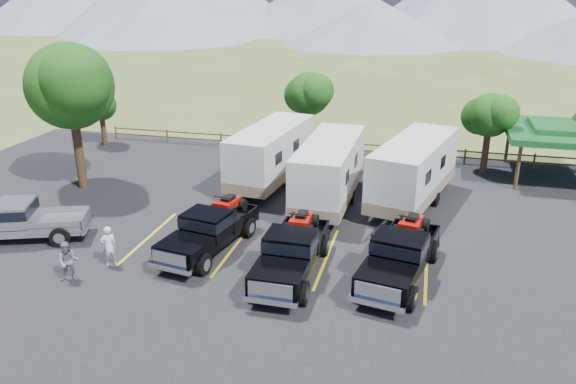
% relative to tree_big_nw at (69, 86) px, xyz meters
% --- Properties ---
extents(ground, '(320.00, 320.00, 0.00)m').
position_rel_tree_big_nw_xyz_m(ground, '(12.55, -9.03, -5.60)').
color(ground, '#425122').
rests_on(ground, ground).
extents(asphalt_lot, '(44.00, 34.00, 0.04)m').
position_rel_tree_big_nw_xyz_m(asphalt_lot, '(12.55, -6.03, -5.58)').
color(asphalt_lot, black).
rests_on(asphalt_lot, ground).
extents(stall_lines, '(12.12, 5.50, 0.01)m').
position_rel_tree_big_nw_xyz_m(stall_lines, '(12.55, -5.03, -5.55)').
color(stall_lines, gold).
rests_on(stall_lines, asphalt_lot).
extents(tree_big_nw, '(5.54, 5.18, 7.84)m').
position_rel_tree_big_nw_xyz_m(tree_big_nw, '(0.00, 0.00, 0.00)').
color(tree_big_nw, '#311F13').
rests_on(tree_big_nw, ground).
extents(tree_ne_a, '(3.11, 2.92, 4.76)m').
position_rel_tree_big_nw_xyz_m(tree_ne_a, '(21.52, 7.99, -2.11)').
color(tree_ne_a, '#311F13').
rests_on(tree_ne_a, ground).
extents(tree_north, '(3.46, 3.24, 5.25)m').
position_rel_tree_big_nw_xyz_m(tree_north, '(10.52, 9.99, -1.76)').
color(tree_north, '#311F13').
rests_on(tree_north, ground).
extents(tree_nw_small, '(2.59, 2.43, 3.85)m').
position_rel_tree_big_nw_xyz_m(tree_nw_small, '(-3.48, 7.99, -2.81)').
color(tree_nw_small, '#311F13').
rests_on(tree_nw_small, ground).
extents(rail_fence, '(36.12, 0.12, 1.00)m').
position_rel_tree_big_nw_xyz_m(rail_fence, '(14.55, 9.47, -4.99)').
color(rail_fence, '#503C22').
rests_on(rail_fence, ground).
extents(pavilion, '(6.20, 6.20, 3.22)m').
position_rel_tree_big_nw_xyz_m(pavilion, '(25.55, 7.97, -2.81)').
color(pavilion, '#503C22').
rests_on(pavilion, ground).
extents(rig_left, '(2.82, 6.09, 1.96)m').
position_rel_tree_big_nw_xyz_m(rig_left, '(9.65, -5.43, -4.61)').
color(rig_left, black).
rests_on(rig_left, asphalt_lot).
extents(rig_center, '(2.16, 6.04, 2.01)m').
position_rel_tree_big_nw_xyz_m(rig_center, '(13.47, -6.63, -4.59)').
color(rig_center, black).
rests_on(rig_center, asphalt_lot).
extents(rig_right, '(3.04, 6.38, 2.04)m').
position_rel_tree_big_nw_xyz_m(rig_right, '(17.52, -5.92, -4.57)').
color(rig_right, black).
rests_on(rig_right, asphalt_lot).
extents(trailer_left, '(3.27, 9.33, 3.22)m').
position_rel_tree_big_nw_xyz_m(trailer_left, '(9.90, 3.11, -3.87)').
color(trailer_left, silver).
rests_on(trailer_left, asphalt_lot).
extents(trailer_center, '(2.57, 9.39, 3.27)m').
position_rel_tree_big_nw_xyz_m(trailer_center, '(13.55, 0.87, -3.85)').
color(trailer_center, silver).
rests_on(trailer_center, asphalt_lot).
extents(trailer_right, '(4.31, 9.47, 3.30)m').
position_rel_tree_big_nw_xyz_m(trailer_right, '(17.65, 1.92, -3.83)').
color(trailer_right, silver).
rests_on(trailer_right, asphalt_lot).
extents(pickup_silver, '(6.14, 3.81, 1.76)m').
position_rel_tree_big_nw_xyz_m(pickup_silver, '(1.28, -6.56, -4.64)').
color(pickup_silver, gray).
rests_on(pickup_silver, asphalt_lot).
extents(person_a, '(0.72, 0.71, 1.68)m').
position_rel_tree_big_nw_xyz_m(person_a, '(6.30, -7.76, -4.72)').
color(person_a, silver).
rests_on(person_a, asphalt_lot).
extents(person_b, '(0.95, 0.86, 1.59)m').
position_rel_tree_big_nw_xyz_m(person_b, '(5.48, -9.23, -4.76)').
color(person_b, slate).
rests_on(person_b, asphalt_lot).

